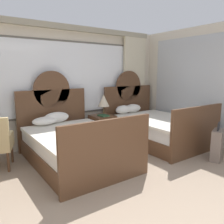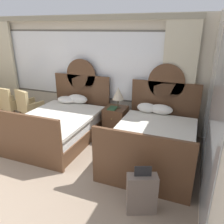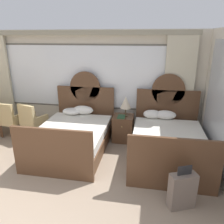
{
  "view_description": "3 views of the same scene",
  "coord_description": "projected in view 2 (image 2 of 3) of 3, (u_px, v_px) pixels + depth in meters",
  "views": [
    {
      "loc": [
        -1.68,
        -1.19,
        1.67
      ],
      "look_at": [
        0.91,
        2.49,
        0.86
      ],
      "focal_mm": 36.55,
      "sensor_mm": 36.0,
      "label": 1
    },
    {
      "loc": [
        2.85,
        -1.35,
        2.4
      ],
      "look_at": [
        1.28,
        2.66,
        0.76
      ],
      "focal_mm": 35.59,
      "sensor_mm": 36.0,
      "label": 2
    },
    {
      "loc": [
        1.77,
        -1.87,
        2.53
      ],
      "look_at": [
        0.95,
        2.75,
        0.91
      ],
      "focal_mm": 35.12,
      "sensor_mm": 36.0,
      "label": 3
    }
  ],
  "objects": [
    {
      "name": "wall_back_window",
      "position": [
        81.0,
        69.0,
        5.74
      ],
      "size": [
        6.2,
        0.22,
        2.7
      ],
      "color": "beige",
      "rests_on": "ground_plane"
    },
    {
      "name": "armchair_by_window_centre",
      "position": [
        9.0,
        102.0,
        6.01
      ],
      "size": [
        0.58,
        0.58,
        0.94
      ],
      "color": "tan",
      "rests_on": "ground_plane"
    },
    {
      "name": "suitcase_on_floor",
      "position": [
        142.0,
        194.0,
        3.0
      ],
      "size": [
        0.45,
        0.32,
        0.73
      ],
      "color": "#75665B",
      "rests_on": "ground_plane"
    },
    {
      "name": "armchair_by_window_left",
      "position": [
        28.0,
        105.0,
        5.79
      ],
      "size": [
        0.68,
        0.68,
        0.94
      ],
      "color": "tan",
      "rests_on": "ground_plane"
    },
    {
      "name": "nightstand_between_beds",
      "position": [
        115.0,
        121.0,
        5.29
      ],
      "size": [
        0.5,
        0.53,
        0.65
      ],
      "color": "brown",
      "rests_on": "ground_plane"
    },
    {
      "name": "bed_near_mirror",
      "position": [
        154.0,
        140.0,
        4.33
      ],
      "size": [
        1.54,
        2.22,
        1.68
      ],
      "color": "brown",
      "rests_on": "ground_plane"
    },
    {
      "name": "table_lamp_on_nightstand",
      "position": [
        118.0,
        94.0,
        5.06
      ],
      "size": [
        0.27,
        0.27,
        0.49
      ],
      "color": "brown",
      "rests_on": "nightstand_between_beds"
    },
    {
      "name": "bed_near_window",
      "position": [
        61.0,
        124.0,
        5.05
      ],
      "size": [
        1.54,
        2.22,
        1.68
      ],
      "color": "brown",
      "rests_on": "ground_plane"
    },
    {
      "name": "book_on_nightstand",
      "position": [
        113.0,
        108.0,
        5.1
      ],
      "size": [
        0.18,
        0.26,
        0.03
      ],
      "color": "#285133",
      "rests_on": "nightstand_between_beds"
    },
    {
      "name": "wall_right_mirror",
      "position": [
        216.0,
        115.0,
        2.83
      ],
      "size": [
        0.08,
        4.32,
        2.7
      ],
      "color": "beige",
      "rests_on": "ground_plane"
    }
  ]
}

